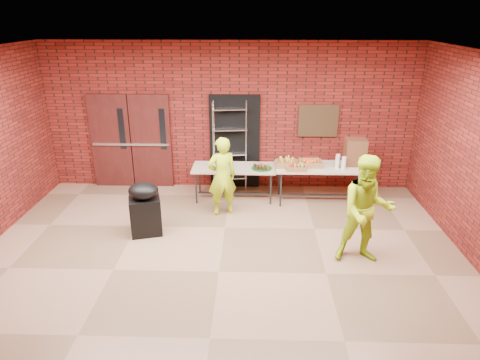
{
  "coord_description": "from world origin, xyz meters",
  "views": [
    {
      "loc": [
        0.5,
        -5.6,
        3.77
      ],
      "look_at": [
        0.28,
        1.4,
        0.97
      ],
      "focal_mm": 32.0,
      "sensor_mm": 36.0,
      "label": 1
    }
  ],
  "objects_px": {
    "coffee_dispenser": "(355,152)",
    "volunteer_man": "(367,210)",
    "table_left": "(234,170)",
    "volunteer_woman": "(222,176)",
    "table_right": "(321,169)",
    "covered_grill": "(145,208)",
    "wire_rack": "(230,146)"
  },
  "relations": [
    {
      "from": "table_left",
      "to": "volunteer_man",
      "type": "xyz_separation_m",
      "value": [
        2.16,
        -2.37,
        0.23
      ]
    },
    {
      "from": "table_left",
      "to": "covered_grill",
      "type": "distance_m",
      "value": 2.2
    },
    {
      "from": "coffee_dispenser",
      "to": "covered_grill",
      "type": "relative_size",
      "value": 0.56
    },
    {
      "from": "covered_grill",
      "to": "coffee_dispenser",
      "type": "bearing_deg",
      "value": 6.76
    },
    {
      "from": "wire_rack",
      "to": "covered_grill",
      "type": "xyz_separation_m",
      "value": [
        -1.4,
        -2.12,
        -0.5
      ]
    },
    {
      "from": "table_left",
      "to": "volunteer_man",
      "type": "bearing_deg",
      "value": -47.18
    },
    {
      "from": "coffee_dispenser",
      "to": "volunteer_man",
      "type": "relative_size",
      "value": 0.31
    },
    {
      "from": "coffee_dispenser",
      "to": "volunteer_woman",
      "type": "height_order",
      "value": "volunteer_woman"
    },
    {
      "from": "wire_rack",
      "to": "table_left",
      "type": "xyz_separation_m",
      "value": [
        0.11,
        -0.53,
        -0.34
      ]
    },
    {
      "from": "coffee_dispenser",
      "to": "wire_rack",
      "type": "bearing_deg",
      "value": 169.91
    },
    {
      "from": "volunteer_woman",
      "to": "volunteer_man",
      "type": "relative_size",
      "value": 0.89
    },
    {
      "from": "table_left",
      "to": "volunteer_woman",
      "type": "distance_m",
      "value": 0.78
    },
    {
      "from": "table_right",
      "to": "covered_grill",
      "type": "distance_m",
      "value": 3.66
    },
    {
      "from": "table_left",
      "to": "volunteer_woman",
      "type": "bearing_deg",
      "value": -104.39
    },
    {
      "from": "wire_rack",
      "to": "volunteer_woman",
      "type": "relative_size",
      "value": 1.26
    },
    {
      "from": "wire_rack",
      "to": "table_right",
      "type": "xyz_separation_m",
      "value": [
        1.92,
        -0.6,
        -0.28
      ]
    },
    {
      "from": "wire_rack",
      "to": "coffee_dispenser",
      "type": "xyz_separation_m",
      "value": [
        2.61,
        -0.46,
        0.05
      ]
    },
    {
      "from": "volunteer_man",
      "to": "table_right",
      "type": "bearing_deg",
      "value": 99.36
    },
    {
      "from": "covered_grill",
      "to": "volunteer_woman",
      "type": "bearing_deg",
      "value": 16.98
    },
    {
      "from": "volunteer_woman",
      "to": "table_right",
      "type": "bearing_deg",
      "value": 178.16
    },
    {
      "from": "volunteer_man",
      "to": "wire_rack",
      "type": "bearing_deg",
      "value": 128.63
    },
    {
      "from": "table_right",
      "to": "volunteer_man",
      "type": "height_order",
      "value": "volunteer_man"
    },
    {
      "from": "table_left",
      "to": "volunteer_woman",
      "type": "xyz_separation_m",
      "value": [
        -0.2,
        -0.75,
        0.13
      ]
    },
    {
      "from": "volunteer_man",
      "to": "table_left",
      "type": "bearing_deg",
      "value": 132.95
    },
    {
      "from": "wire_rack",
      "to": "covered_grill",
      "type": "bearing_deg",
      "value": -130.61
    },
    {
      "from": "wire_rack",
      "to": "volunteer_man",
      "type": "height_order",
      "value": "wire_rack"
    },
    {
      "from": "table_right",
      "to": "volunteer_woman",
      "type": "relative_size",
      "value": 1.2
    },
    {
      "from": "wire_rack",
      "to": "volunteer_woman",
      "type": "height_order",
      "value": "wire_rack"
    },
    {
      "from": "table_left",
      "to": "volunteer_woman",
      "type": "height_order",
      "value": "volunteer_woman"
    },
    {
      "from": "coffee_dispenser",
      "to": "volunteer_woman",
      "type": "xyz_separation_m",
      "value": [
        -2.69,
        -0.81,
        -0.26
      ]
    },
    {
      "from": "covered_grill",
      "to": "volunteer_man",
      "type": "height_order",
      "value": "volunteer_man"
    },
    {
      "from": "coffee_dispenser",
      "to": "volunteer_man",
      "type": "xyz_separation_m",
      "value": [
        -0.33,
        -2.43,
        -0.16
      ]
    }
  ]
}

